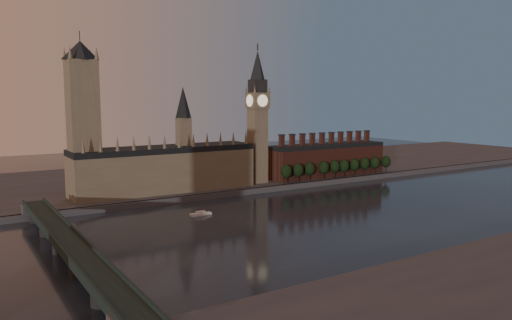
{
  "coord_description": "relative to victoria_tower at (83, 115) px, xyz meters",
  "views": [
    {
      "loc": [
        -197.54,
        -216.36,
        70.23
      ],
      "look_at": [
        -26.15,
        55.0,
        30.03
      ],
      "focal_mm": 35.0,
      "sensor_mm": 36.0,
      "label": 1
    }
  ],
  "objects": [
    {
      "name": "ground",
      "position": [
        120.0,
        -115.0,
        -59.09
      ],
      "size": [
        900.0,
        900.0,
        0.0
      ],
      "primitive_type": "plane",
      "color": "black",
      "rests_on": "ground"
    },
    {
      "name": "north_bank",
      "position": [
        120.0,
        63.04,
        -57.09
      ],
      "size": [
        900.0,
        182.0,
        4.0
      ],
      "color": "#4A494F",
      "rests_on": "ground"
    },
    {
      "name": "palace_of_westminster",
      "position": [
        55.59,
        -0.09,
        -37.46
      ],
      "size": [
        130.0,
        30.3,
        74.0
      ],
      "color": "#756C53",
      "rests_on": "north_bank"
    },
    {
      "name": "victoria_tower",
      "position": [
        0.0,
        0.0,
        0.0
      ],
      "size": [
        24.0,
        24.0,
        108.0
      ],
      "color": "#756C53",
      "rests_on": "north_bank"
    },
    {
      "name": "big_ben",
      "position": [
        130.0,
        -5.0,
        -2.26
      ],
      "size": [
        15.0,
        15.0,
        107.0
      ],
      "color": "#756C53",
      "rests_on": "north_bank"
    },
    {
      "name": "chimney_block",
      "position": [
        200.0,
        -5.0,
        -41.27
      ],
      "size": [
        110.0,
        25.0,
        37.0
      ],
      "color": "#5C2C23",
      "rests_on": "north_bank"
    },
    {
      "name": "embankment_tree_0",
      "position": [
        146.21,
        -20.99,
        -45.62
      ],
      "size": [
        8.6,
        8.6,
        14.88
      ],
      "color": "black",
      "rests_on": "north_bank"
    },
    {
      "name": "embankment_tree_1",
      "position": [
        157.92,
        -20.63,
        -45.62
      ],
      "size": [
        8.6,
        8.6,
        14.88
      ],
      "color": "black",
      "rests_on": "north_bank"
    },
    {
      "name": "embankment_tree_2",
      "position": [
        169.97,
        -19.91,
        -45.62
      ],
      "size": [
        8.6,
        8.6,
        14.88
      ],
      "color": "black",
      "rests_on": "north_bank"
    },
    {
      "name": "embankment_tree_3",
      "position": [
        184.69,
        -19.93,
        -45.62
      ],
      "size": [
        8.6,
        8.6,
        14.88
      ],
      "color": "black",
      "rests_on": "north_bank"
    },
    {
      "name": "embankment_tree_4",
      "position": [
        196.43,
        -19.97,
        -45.62
      ],
      "size": [
        8.6,
        8.6,
        14.88
      ],
      "color": "black",
      "rests_on": "north_bank"
    },
    {
      "name": "embankment_tree_5",
      "position": [
        205.5,
        -21.31,
        -45.62
      ],
      "size": [
        8.6,
        8.6,
        14.88
      ],
      "color": "black",
      "rests_on": "north_bank"
    },
    {
      "name": "embankment_tree_6",
      "position": [
        217.74,
        -20.58,
        -45.62
      ],
      "size": [
        8.6,
        8.6,
        14.88
      ],
      "color": "black",
      "rests_on": "north_bank"
    },
    {
      "name": "embankment_tree_7",
      "position": [
        230.4,
        -20.02,
        -45.62
      ],
      "size": [
        8.6,
        8.6,
        14.88
      ],
      "color": "black",
      "rests_on": "north_bank"
    },
    {
      "name": "embankment_tree_8",
      "position": [
        241.76,
        -20.89,
        -45.62
      ],
      "size": [
        8.6,
        8.6,
        14.88
      ],
      "color": "black",
      "rests_on": "north_bank"
    },
    {
      "name": "embankment_tree_9",
      "position": [
        256.16,
        -20.34,
        -45.62
      ],
      "size": [
        8.6,
        8.6,
        14.88
      ],
      "color": "black",
      "rests_on": "north_bank"
    },
    {
      "name": "westminster_bridge",
      "position": [
        -35.0,
        -117.7,
        -51.65
      ],
      "size": [
        14.0,
        200.0,
        11.55
      ],
      "color": "#1D2D27",
      "rests_on": "ground"
    },
    {
      "name": "river_boat",
      "position": [
        50.76,
        -65.98,
        -58.09
      ],
      "size": [
        13.21,
        4.68,
        2.59
      ],
      "rotation": [
        0.0,
        0.0,
        -0.08
      ],
      "color": "silver",
      "rests_on": "ground"
    }
  ]
}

